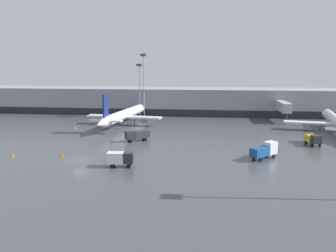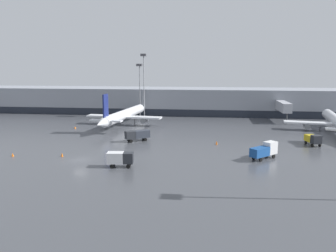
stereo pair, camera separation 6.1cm
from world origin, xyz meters
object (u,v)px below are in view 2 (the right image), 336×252
Objects in this scene: apron_light_mast_1 at (144,68)px; traffic_cone_1 at (75,127)px; traffic_cone_0 at (217,143)px; service_truck_0 at (313,139)px; service_truck_3 at (137,135)px; service_truck_1 at (265,150)px; parked_jet_0 at (124,115)px; traffic_cone_3 at (62,155)px; traffic_cone_4 at (13,155)px; service_truck_2 at (120,158)px; apron_light_mast_3 at (140,75)px.

traffic_cone_1 is at bearing -123.19° from apron_light_mast_1.
traffic_cone_0 is 40.42m from traffic_cone_1.
apron_light_mast_1 is (-23.10, 36.71, 15.67)m from traffic_cone_0.
service_truck_3 is at bearing -102.41° from service_truck_0.
service_truck_1 is (-12.00, -11.82, 0.20)m from service_truck_0.
parked_jet_0 reaches higher than traffic_cone_3.
traffic_cone_1 is 0.90× the size of traffic_cone_4.
traffic_cone_3 is at bearing -72.05° from traffic_cone_1.
traffic_cone_3 reaches higher than traffic_cone_1.
service_truck_2 reaches higher than traffic_cone_1.
traffic_cone_0 reaches higher than traffic_cone_4.
service_truck_3 is 0.27× the size of apron_light_mast_1.
service_truck_2 reaches higher than traffic_cone_0.
traffic_cone_3 is 52.78m from apron_light_mast_1.
apron_light_mast_1 is at bearing 80.44° from service_truck_1.
traffic_cone_1 is at bearing 125.50° from parked_jet_0.
traffic_cone_1 is 29.45m from apron_light_mast_3.
apron_light_mast_3 reaches higher than service_truck_1.
service_truck_2 is at bearing -56.52° from traffic_cone_1.
traffic_cone_0 reaches higher than traffic_cone_1.
parked_jet_0 is 47.70× the size of traffic_cone_3.
service_truck_2 is 0.26× the size of apron_light_mast_3.
apron_light_mast_3 reaches higher than traffic_cone_4.
service_truck_1 is 37.52m from traffic_cone_3.
service_truck_0 is at bearing -37.95° from apron_light_mast_3.
parked_jet_0 is at bearing -95.40° from apron_light_mast_3.
service_truck_1 is 52.31m from traffic_cone_1.
service_truck_1 is at bearing -54.92° from apron_light_mast_3.
traffic_cone_4 is (-20.61, -15.30, -1.20)m from service_truck_3.
service_truck_3 is 24.13m from traffic_cone_1.
parked_jet_0 is 40.23m from service_truck_2.
apron_light_mast_1 is at bearing 73.43° from traffic_cone_4.
service_truck_1 is 58.49m from apron_light_mast_3.
traffic_cone_4 is 54.40m from apron_light_mast_3.
parked_jet_0 is at bearing 84.95° from traffic_cone_3.
traffic_cone_1 is 0.03× the size of apron_light_mast_3.
service_truck_3 reaches higher than traffic_cone_4.
service_truck_0 is 51.57m from traffic_cone_3.
service_truck_2 is 6.06× the size of traffic_cone_3.
apron_light_mast_1 reaches higher than traffic_cone_0.
service_truck_2 is 56.79m from apron_light_mast_3.
parked_jet_0 reaches higher than service_truck_0.
traffic_cone_1 is (-20.21, 13.12, -1.23)m from service_truck_3.
parked_jet_0 reaches higher than traffic_cone_1.
service_truck_0 is at bearing -38.96° from apron_light_mast_1.
service_truck_3 is at bearing -79.16° from apron_light_mast_3.
service_truck_1 is (34.36, -31.01, -1.31)m from parked_jet_0.
parked_jet_0 is at bearing 29.09° from traffic_cone_1.
traffic_cone_4 is at bearing 141.56° from service_truck_1.
service_truck_1 is 0.32× the size of apron_light_mast_3.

